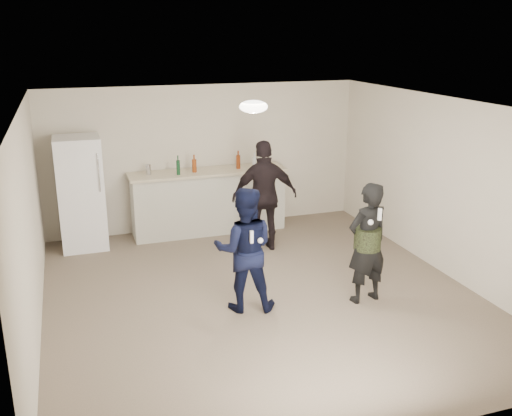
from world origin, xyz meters
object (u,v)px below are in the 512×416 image
object	(u,v)px
shaker	(148,169)
man	(245,249)
fridge	(81,193)
counter	(209,202)
woman	(367,243)
spectator	(265,196)

from	to	relation	value
shaker	man	distance (m)	3.11
fridge	shaker	world-z (taller)	fridge
fridge	man	size ratio (longest dim) A/B	1.14
counter	man	xyz separation A→B (m)	(-0.28, -2.95, 0.26)
shaker	man	world-z (taller)	man
counter	woman	bearing A→B (deg)	-68.84
woman	man	bearing A→B (deg)	-20.05
fridge	shaker	xyz separation A→B (m)	(1.10, 0.12, 0.28)
fridge	spectator	size ratio (longest dim) A/B	1.02
counter	woman	size ratio (longest dim) A/B	1.64
shaker	man	xyz separation A→B (m)	(0.71, -3.00, -0.39)
counter	shaker	bearing A→B (deg)	176.97
counter	shaker	distance (m)	1.19
fridge	spectator	xyz separation A→B (m)	(2.73, -1.03, -0.02)
man	spectator	distance (m)	2.07
fridge	spectator	bearing A→B (deg)	-20.60
woman	shaker	bearing A→B (deg)	-64.89
counter	shaker	xyz separation A→B (m)	(-0.99, 0.05, 0.65)
fridge	man	world-z (taller)	fridge
fridge	woman	world-z (taller)	fridge
fridge	man	xyz separation A→B (m)	(1.81, -2.88, -0.11)
shaker	woman	world-z (taller)	woman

